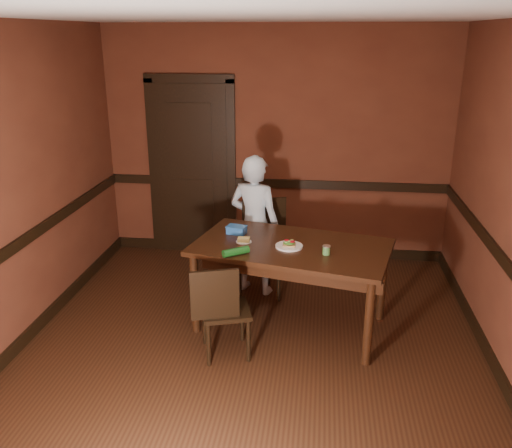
% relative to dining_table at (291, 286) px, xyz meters
% --- Properties ---
extents(floor, '(4.00, 4.50, 0.01)m').
position_rel_dining_table_xyz_m(floor, '(-0.30, -0.53, -0.40)').
color(floor, black).
rests_on(floor, ground).
extents(ceiling, '(4.00, 4.50, 0.01)m').
position_rel_dining_table_xyz_m(ceiling, '(-0.30, -0.53, 2.30)').
color(ceiling, silver).
rests_on(ceiling, ground).
extents(wall_back, '(4.00, 0.02, 2.70)m').
position_rel_dining_table_xyz_m(wall_back, '(-0.30, 1.72, 0.95)').
color(wall_back, '#56291A').
rests_on(wall_back, ground).
extents(wall_front, '(4.00, 0.02, 2.70)m').
position_rel_dining_table_xyz_m(wall_front, '(-0.30, -2.78, 0.95)').
color(wall_front, '#56291A').
rests_on(wall_front, ground).
extents(wall_left, '(0.02, 4.50, 2.70)m').
position_rel_dining_table_xyz_m(wall_left, '(-2.30, -0.53, 0.95)').
color(wall_left, '#56291A').
rests_on(wall_left, ground).
extents(dado_back, '(4.00, 0.03, 0.10)m').
position_rel_dining_table_xyz_m(dado_back, '(-0.30, 1.71, 0.50)').
color(dado_back, black).
rests_on(dado_back, ground).
extents(dado_left, '(0.03, 4.50, 0.10)m').
position_rel_dining_table_xyz_m(dado_left, '(-2.28, -0.53, 0.50)').
color(dado_left, black).
rests_on(dado_left, ground).
extents(dado_right, '(0.03, 4.50, 0.10)m').
position_rel_dining_table_xyz_m(dado_right, '(1.69, -0.53, 0.50)').
color(dado_right, black).
rests_on(dado_right, ground).
extents(baseboard_back, '(4.00, 0.03, 0.12)m').
position_rel_dining_table_xyz_m(baseboard_back, '(-0.30, 1.71, -0.34)').
color(baseboard_back, black).
rests_on(baseboard_back, ground).
extents(baseboard_left, '(0.03, 4.50, 0.12)m').
position_rel_dining_table_xyz_m(baseboard_left, '(-2.28, -0.53, -0.34)').
color(baseboard_left, black).
rests_on(baseboard_left, ground).
extents(baseboard_right, '(0.03, 4.50, 0.12)m').
position_rel_dining_table_xyz_m(baseboard_right, '(1.69, -0.53, -0.34)').
color(baseboard_right, black).
rests_on(baseboard_right, ground).
extents(door, '(1.05, 0.07, 2.20)m').
position_rel_dining_table_xyz_m(door, '(-1.30, 1.69, 0.69)').
color(door, black).
rests_on(door, ground).
extents(dining_table, '(1.88, 1.32, 0.80)m').
position_rel_dining_table_xyz_m(dining_table, '(0.00, 0.00, 0.00)').
color(dining_table, black).
rests_on(dining_table, floor).
extents(chair_far, '(0.60, 0.60, 0.99)m').
position_rel_dining_table_xyz_m(chair_far, '(-0.40, 0.58, 0.09)').
color(chair_far, black).
rests_on(chair_far, floor).
extents(chair_near, '(0.49, 0.49, 0.84)m').
position_rel_dining_table_xyz_m(chair_near, '(-0.51, -0.53, 0.02)').
color(chair_near, black).
rests_on(chair_near, floor).
extents(person, '(0.61, 0.49, 1.46)m').
position_rel_dining_table_xyz_m(person, '(-0.42, 0.68, 0.33)').
color(person, silver).
rests_on(person, floor).
extents(sandwich_plate, '(0.24, 0.24, 0.06)m').
position_rel_dining_table_xyz_m(sandwich_plate, '(-0.02, -0.05, 0.42)').
color(sandwich_plate, white).
rests_on(sandwich_plate, dining_table).
extents(sauce_jar, '(0.07, 0.07, 0.08)m').
position_rel_dining_table_xyz_m(sauce_jar, '(0.31, -0.18, 0.44)').
color(sauce_jar, '#4B8240').
rests_on(sauce_jar, dining_table).
extents(cheese_saucer, '(0.14, 0.14, 0.04)m').
position_rel_dining_table_xyz_m(cheese_saucer, '(-0.43, 0.02, 0.42)').
color(cheese_saucer, white).
rests_on(cheese_saucer, dining_table).
extents(food_tub, '(0.20, 0.16, 0.07)m').
position_rel_dining_table_xyz_m(food_tub, '(-0.53, 0.23, 0.44)').
color(food_tub, blue).
rests_on(food_tub, dining_table).
extents(wrapped_veg, '(0.23, 0.19, 0.07)m').
position_rel_dining_table_xyz_m(wrapped_veg, '(-0.46, -0.29, 0.43)').
color(wrapped_veg, '#124716').
rests_on(wrapped_veg, dining_table).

